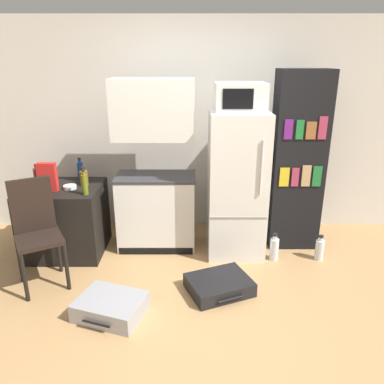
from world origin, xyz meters
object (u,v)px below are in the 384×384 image
at_px(bottle_ketchup_red, 39,175).
at_px(bottle_blue_soda, 82,169).
at_px(kitchen_hutch, 157,174).
at_px(chair, 38,224).
at_px(bookshelf, 299,162).
at_px(bottle_amber_beer, 86,177).
at_px(bowl, 72,187).
at_px(refrigerator, 238,184).
at_px(microwave, 242,97).
at_px(suitcase_small_flat, 112,306).
at_px(water_bottle_middle, 276,249).
at_px(bottle_olive_oil, 86,184).
at_px(suitcase_large_flat, 221,285).
at_px(water_bottle_front, 321,250).
at_px(side_table, 67,219).
at_px(bottle_wine_dark, 40,177).
at_px(cereal_box, 49,177).

distance_m(bottle_ketchup_red, bottle_blue_soda, 0.46).
relative_size(kitchen_hutch, chair, 1.83).
bearing_deg(chair, bookshelf, -12.66).
relative_size(bottle_amber_beer, bowl, 1.49).
distance_m(refrigerator, microwave, 0.92).
bearing_deg(kitchen_hutch, bookshelf, 2.06).
bearing_deg(chair, suitcase_small_flat, -64.06).
distance_m(refrigerator, bowl, 1.78).
relative_size(bottle_blue_soda, water_bottle_middle, 0.78).
xyz_separation_m(kitchen_hutch, bottle_olive_oil, (-0.68, -0.37, 0.01)).
bearing_deg(refrigerator, suitcase_large_flat, -105.10).
bearing_deg(water_bottle_middle, chair, -170.12).
xyz_separation_m(suitcase_large_flat, water_bottle_middle, (0.63, 0.59, 0.06)).
distance_m(kitchen_hutch, bookshelf, 1.57).
xyz_separation_m(bottle_amber_beer, water_bottle_front, (2.55, -0.27, -0.73)).
distance_m(refrigerator, bottle_olive_oil, 1.59).
bearing_deg(side_table, water_bottle_front, -4.17).
xyz_separation_m(bookshelf, bottle_wine_dark, (-2.82, -0.16, -0.12)).
bearing_deg(cereal_box, bowl, 19.09).
relative_size(side_table, microwave, 1.65).
distance_m(bookshelf, suitcase_large_flat, 1.63).
distance_m(bottle_wine_dark, bowl, 0.38).
bearing_deg(side_table, suitcase_large_flat, -25.62).
bearing_deg(bookshelf, water_bottle_front, -60.98).
height_order(bookshelf, chair, bookshelf).
height_order(side_table, water_bottle_middle, side_table).
bearing_deg(bottle_ketchup_red, water_bottle_front, -6.27).
distance_m(bookshelf, bottle_ketchup_red, 2.87).
bearing_deg(kitchen_hutch, refrigerator, -6.19).
bearing_deg(bottle_amber_beer, suitcase_large_flat, -31.17).
relative_size(bottle_ketchup_red, bottle_amber_beer, 1.06).
bearing_deg(bottle_olive_oil, chair, -135.05).
xyz_separation_m(side_table, bottle_olive_oil, (0.33, -0.23, 0.49)).
height_order(bowl, suitcase_large_flat, bowl).
xyz_separation_m(side_table, chair, (-0.06, -0.61, 0.22)).
height_order(bowl, water_bottle_middle, bowl).
bearing_deg(chair, bottle_blue_soda, 49.28).
bearing_deg(kitchen_hutch, water_bottle_middle, -14.70).
bearing_deg(suitcase_large_flat, cereal_box, 136.68).
bearing_deg(microwave, kitchen_hutch, 173.71).
xyz_separation_m(refrigerator, water_bottle_middle, (0.41, -0.24, -0.65)).
bearing_deg(bookshelf, bowl, -174.26).
xyz_separation_m(refrigerator, suitcase_small_flat, (-1.17, -1.18, -0.70)).
bearing_deg(microwave, cereal_box, -175.33).
bearing_deg(side_table, bowl, -26.08).
bearing_deg(suitcase_small_flat, bottle_olive_oil, 131.87).
height_order(microwave, bowl, microwave).
bearing_deg(chair, suitcase_large_flat, -35.83).
bearing_deg(bottle_amber_beer, refrigerator, -0.92).
xyz_separation_m(bowl, suitcase_large_flat, (1.55, -0.74, -0.72)).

